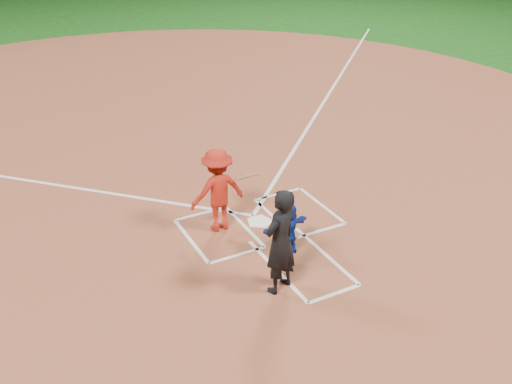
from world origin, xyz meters
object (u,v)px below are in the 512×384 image
home_plate (260,222)px  catcher (288,229)px  umpire (280,242)px  batter_at_plate (218,190)px

home_plate → catcher: (-0.08, -1.30, 0.55)m
umpire → batter_at_plate: (-0.09, 2.38, -0.09)m
home_plate → umpire: size_ratio=0.30×
umpire → batter_at_plate: bearing=-110.0°
umpire → batter_at_plate: 2.39m
umpire → batter_at_plate: umpire is taller
batter_at_plate → home_plate: bearing=-12.0°
batter_at_plate → umpire: bearing=-87.8°
catcher → batter_at_plate: bearing=-68.6°
home_plate → umpire: bearing=70.4°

